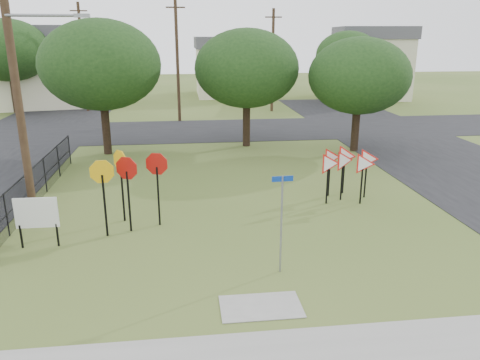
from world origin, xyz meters
name	(u,v)px	position (x,y,z in m)	size (l,w,h in m)	color
ground	(248,262)	(0.00, 0.00, 0.00)	(140.00, 140.00, 0.00)	#425720
sidewalk	(275,354)	(0.00, -4.20, 0.01)	(30.00, 1.60, 0.02)	gray
street_right	(447,162)	(12.00, 10.00, 0.01)	(8.00, 50.00, 0.02)	black
street_far	(209,130)	(0.00, 20.00, 0.01)	(60.00, 8.00, 0.02)	black
curb_pad	(261,307)	(0.00, -2.40, 0.01)	(2.00, 1.20, 0.02)	gray
street_name_sign	(281,218)	(0.83, -0.68, 1.63)	(0.58, 0.06, 2.82)	gray
stop_sign_cluster	(127,174)	(-3.66, 3.03, 1.93)	(2.49, 1.65, 2.62)	black
yield_sign_cluster	(346,162)	(4.65, 5.03, 1.55)	(2.68, 1.73, 2.10)	black
info_board	(37,215)	(-6.34, 1.82, 1.09)	(1.31, 0.06, 1.64)	black
utility_pole_main	(16,72)	(-7.24, 4.50, 5.21)	(3.55, 0.33, 10.00)	#402E1D
far_pole_a	(177,60)	(-2.00, 24.00, 4.60)	(1.40, 0.24, 9.00)	#402E1D
far_pole_b	(273,60)	(6.00, 28.00, 4.35)	(1.40, 0.24, 8.50)	#402E1D
far_pole_c	(83,57)	(-10.00, 30.00, 4.60)	(1.40, 0.24, 9.00)	#402E1D
fence_run	(37,183)	(-7.60, 6.25, 0.78)	(0.05, 11.55, 1.50)	black
house_left	(48,66)	(-14.00, 34.00, 3.65)	(10.58, 8.88, 7.20)	beige
house_mid	(234,66)	(4.00, 40.00, 3.15)	(8.40, 8.40, 6.20)	beige
house_right	(371,62)	(18.00, 36.00, 3.65)	(8.30, 8.30, 7.20)	beige
tree_near_left	(101,65)	(-6.00, 14.00, 4.86)	(6.40, 6.40, 7.27)	black
tree_near_mid	(247,69)	(2.00, 15.00, 4.54)	(6.00, 6.00, 6.80)	black
tree_near_right	(359,76)	(8.00, 13.00, 4.22)	(5.60, 5.60, 6.33)	black
tree_far_left	(8,50)	(-16.00, 30.00, 5.17)	(6.80, 6.80, 7.73)	black
tree_far_right	(348,55)	(14.00, 32.00, 4.54)	(6.00, 6.00, 6.80)	black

